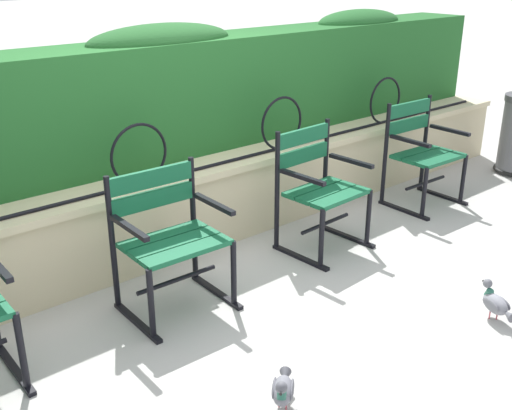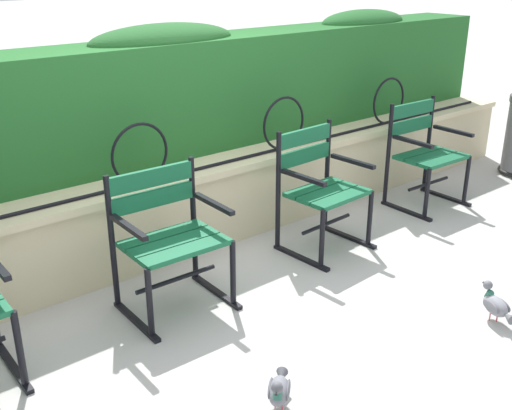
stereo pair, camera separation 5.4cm
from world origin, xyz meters
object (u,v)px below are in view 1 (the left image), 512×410
Objects in this scene: park_chair_centre_right at (319,186)px; pigeon_far_side at (283,389)px; pigeon_near_chairs at (496,303)px; park_chair_centre_left at (168,236)px; park_chair_rightmost at (421,151)px.

pigeon_far_side is at bearing -140.62° from park_chair_centre_right.
pigeon_near_chairs is 1.17× the size of pigeon_far_side.
park_chair_centre_left is 1.22m from pigeon_far_side.
pigeon_far_side is at bearing 170.68° from pigeon_near_chairs.
park_chair_centre_left is 3.58× the size of pigeon_far_side.
park_chair_centre_left is 0.96× the size of park_chair_centre_right.
park_chair_centre_right is at bearing 92.56° from pigeon_near_chairs.
park_chair_rightmost is 1.95m from pigeon_near_chairs.
park_chair_centre_right reaches higher than pigeon_far_side.
park_chair_centre_right is at bearing 39.38° from pigeon_far_side.
park_chair_rightmost is (1.30, 0.05, 0.00)m from park_chair_centre_right.
park_chair_centre_right is 1.87m from pigeon_far_side.
park_chair_rightmost is 3.17× the size of pigeon_near_chairs.
park_chair_centre_right is at bearing 0.32° from park_chair_centre_left.
pigeon_near_chairs is at bearing -87.44° from park_chair_centre_right.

